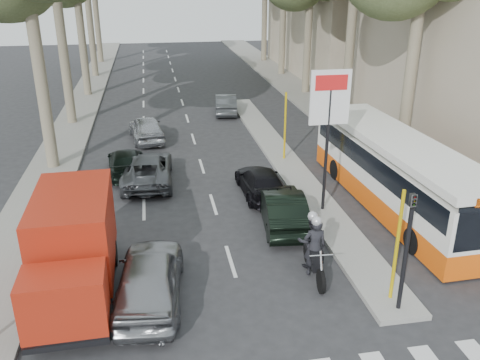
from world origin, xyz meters
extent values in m
plane|color=#28282B|center=(0.00, 0.00, 0.00)|extent=(120.00, 120.00, 0.00)
cube|color=gray|center=(8.60, 25.00, 0.06)|extent=(3.20, 70.00, 0.12)
cube|color=gray|center=(-8.00, 28.00, 0.06)|extent=(2.40, 64.00, 0.12)
cube|color=gray|center=(3.25, 11.00, 0.08)|extent=(1.50, 26.00, 0.16)
cylinder|color=yellow|center=(3.25, -1.00, 1.75)|extent=(0.10, 0.10, 3.50)
cylinder|color=yellow|center=(3.25, 5.00, 1.75)|extent=(0.10, 0.10, 3.50)
cylinder|color=yellow|center=(3.25, 11.00, 1.75)|extent=(0.10, 0.10, 3.50)
cylinder|color=black|center=(3.25, 5.00, 2.60)|extent=(0.12, 0.12, 5.20)
cube|color=white|center=(3.25, 5.00, 4.60)|extent=(1.50, 0.10, 2.00)
cube|color=red|center=(3.25, 4.94, 5.15)|extent=(1.20, 0.02, 0.55)
cylinder|color=black|center=(3.25, -1.50, 1.60)|extent=(0.12, 0.12, 3.20)
imported|color=black|center=(3.25, -1.50, 3.10)|extent=(0.16, 0.41, 1.00)
cylinder|color=#6B604C|center=(-8.00, 12.00, 4.20)|extent=(0.56, 0.56, 8.40)
cylinder|color=#6B604C|center=(-8.10, 20.00, 4.48)|extent=(0.56, 0.56, 8.96)
cylinder|color=#6B604C|center=(-7.90, 28.00, 4.06)|extent=(0.56, 0.56, 8.12)
cylinder|color=#6B604C|center=(-8.00, 36.00, 4.76)|extent=(0.56, 0.56, 9.52)
cylinder|color=#6B604C|center=(-8.10, 44.00, 4.34)|extent=(0.56, 0.56, 8.68)
cylinder|color=#6B604C|center=(9.00, 10.00, 4.20)|extent=(0.56, 0.56, 8.40)
cylinder|color=#6B604C|center=(9.10, 18.00, 4.62)|extent=(0.56, 0.56, 9.24)
cylinder|color=#6B604C|center=(8.90, 26.00, 3.92)|extent=(0.56, 0.56, 7.84)
cylinder|color=#6B604C|center=(9.00, 34.00, 4.48)|extent=(0.56, 0.56, 8.96)
cylinder|color=#6B604C|center=(9.10, 42.00, 4.20)|extent=(0.56, 0.56, 8.40)
imported|color=#929499|center=(-3.50, 0.27, 0.77)|extent=(2.26, 4.69, 1.55)
imported|color=black|center=(1.41, 4.23, 0.69)|extent=(1.89, 4.32, 1.38)
imported|color=#4A4C51|center=(-3.50, 9.35, 0.65)|extent=(2.37, 4.80, 1.31)
imported|color=black|center=(1.22, 7.08, 0.60)|extent=(1.77, 4.15, 1.19)
imported|color=#A1A3A8|center=(-3.50, 15.66, 0.71)|extent=(2.22, 4.33, 1.41)
imported|color=#474A4E|center=(1.80, 20.89, 0.65)|extent=(1.87, 4.09, 1.30)
imported|color=black|center=(-4.48, 10.58, 0.58)|extent=(1.87, 4.12, 1.17)
cube|color=black|center=(-5.56, 0.79, 0.50)|extent=(2.14, 5.55, 0.23)
cylinder|color=black|center=(-6.44, -1.07, 0.41)|extent=(0.29, 0.83, 0.83)
cylinder|color=black|center=(-4.61, -1.03, 0.41)|extent=(0.29, 0.83, 0.83)
cylinder|color=black|center=(-6.52, 2.42, 0.41)|extent=(0.29, 0.83, 0.83)
cylinder|color=black|center=(-4.68, 2.46, 0.41)|extent=(0.29, 0.83, 0.83)
cube|color=#9C1F0E|center=(-5.52, -1.32, 1.33)|extent=(2.05, 1.33, 1.56)
cube|color=black|center=(-5.51, -1.92, 1.51)|extent=(1.84, 0.11, 0.83)
cube|color=#9C1F0E|center=(-5.58, 1.52, 1.79)|extent=(2.19, 3.90, 2.30)
cube|color=#EF580D|center=(6.20, 5.05, 0.53)|extent=(2.78, 11.12, 0.86)
cube|color=white|center=(6.20, 5.05, 1.68)|extent=(2.78, 11.12, 1.44)
cube|color=black|center=(6.20, 5.05, 1.97)|extent=(2.78, 10.68, 0.82)
cube|color=white|center=(6.20, 5.05, 2.74)|extent=(2.78, 11.12, 0.29)
cylinder|color=black|center=(5.24, 1.48, 0.43)|extent=(0.30, 0.93, 0.92)
cylinder|color=black|center=(7.40, 1.55, 0.43)|extent=(0.30, 0.93, 0.92)
cylinder|color=black|center=(5.01, 8.32, 0.43)|extent=(0.30, 0.93, 0.92)
cylinder|color=black|center=(7.17, 8.40, 0.43)|extent=(0.30, 0.93, 0.92)
cylinder|color=black|center=(1.44, -0.19, 0.36)|extent=(0.16, 0.74, 0.73)
cylinder|color=black|center=(1.56, 1.52, 0.36)|extent=(0.16, 0.74, 0.73)
cylinder|color=silver|center=(1.45, -0.11, 0.80)|extent=(0.10, 0.46, 0.91)
cube|color=black|center=(1.50, 0.72, 0.51)|extent=(0.31, 0.87, 0.34)
cube|color=black|center=(1.49, 0.49, 0.82)|extent=(0.37, 0.53, 0.25)
cube|color=black|center=(1.53, 1.06, 0.75)|extent=(0.37, 0.76, 0.14)
cylinder|color=silver|center=(1.45, -0.04, 1.16)|extent=(0.71, 0.09, 0.05)
imported|color=black|center=(1.50, 0.72, 1.01)|extent=(0.73, 0.50, 1.91)
imported|color=black|center=(1.53, 1.17, 0.95)|extent=(0.90, 0.54, 1.79)
sphere|color=#B2B2B7|center=(1.50, 0.66, 1.91)|extent=(0.32, 0.32, 0.32)
sphere|color=#B2B2B7|center=(1.53, 1.14, 1.85)|extent=(0.32, 0.32, 0.32)
imported|color=brown|center=(7.71, 11.44, 1.07)|extent=(1.34, 0.91, 1.90)
camera|label=1|loc=(-3.12, -12.25, 8.75)|focal=38.00mm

